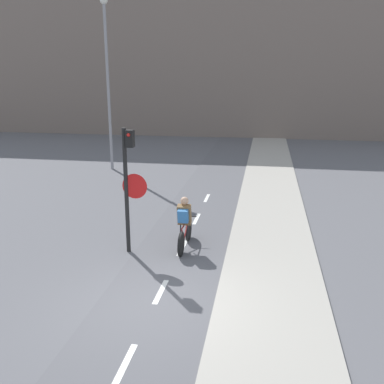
{
  "coord_description": "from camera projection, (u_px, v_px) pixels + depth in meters",
  "views": [
    {
      "loc": [
        2.14,
        -7.82,
        4.71
      ],
      "look_at": [
        0.0,
        4.6,
        1.2
      ],
      "focal_mm": 40.0,
      "sensor_mm": 36.0,
      "label": 1
    }
  ],
  "objects": [
    {
      "name": "traffic_light_pole",
      "position": [
        129.0,
        178.0,
        11.14
      ],
      "size": [
        0.67,
        0.25,
        3.37
      ],
      "color": "black",
      "rests_on": "ground_plane"
    },
    {
      "name": "bike_lane",
      "position": [
        155.0,
        304.0,
        9.03
      ],
      "size": [
        2.47,
        60.0,
        0.02
      ],
      "color": "#56565B",
      "rests_on": "ground_plane"
    },
    {
      "name": "ground_plane",
      "position": [
        155.0,
        304.0,
        9.04
      ],
      "size": [
        120.0,
        120.0,
        0.0
      ],
      "primitive_type": "plane",
      "color": "#5B5B60"
    },
    {
      "name": "sidewalk_strip",
      "position": [
        272.0,
        314.0,
        8.63
      ],
      "size": [
        2.4,
        60.0,
        0.05
      ],
      "color": "#A8A399",
      "rests_on": "ground_plane"
    },
    {
      "name": "street_lamp_far",
      "position": [
        107.0,
        70.0,
        20.48
      ],
      "size": [
        0.36,
        0.36,
        8.12
      ],
      "color": "gray",
      "rests_on": "ground_plane"
    },
    {
      "name": "cyclist_near",
      "position": [
        185.0,
        224.0,
        11.71
      ],
      "size": [
        0.46,
        1.78,
        1.49
      ],
      "color": "black",
      "rests_on": "ground_plane"
    },
    {
      "name": "building_row_background",
      "position": [
        241.0,
        53.0,
        32.93
      ],
      "size": [
        60.0,
        5.2,
        12.35
      ],
      "color": "slate",
      "rests_on": "ground_plane"
    }
  ]
}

